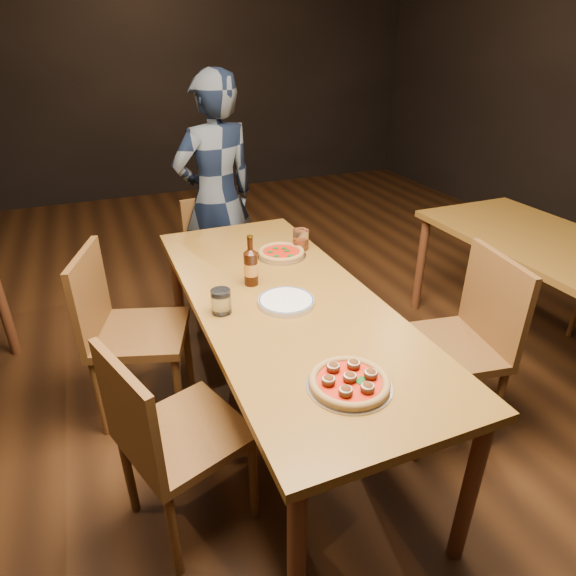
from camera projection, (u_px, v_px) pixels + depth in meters
name	position (u px, v px, depth m)	size (l,w,h in m)	color
ground	(284.00, 421.00, 2.55)	(9.00, 9.00, 0.00)	black
room_shell	(283.00, 21.00, 1.69)	(9.00, 9.00, 9.00)	black
table_main	(284.00, 310.00, 2.24)	(0.80, 2.00, 0.75)	brown
chair_main_nw	(185.00, 432.00, 1.85)	(0.43, 0.43, 0.91)	#5A3217
chair_main_sw	(140.00, 332.00, 2.43)	(0.45, 0.45, 0.96)	#5A3217
chair_main_e	(446.00, 346.00, 2.30)	(0.46, 0.46, 0.98)	#5A3217
chair_end	(222.00, 259.00, 3.35)	(0.41, 0.41, 0.87)	#5A3217
pizza_meatball	(350.00, 381.00, 1.63)	(0.29, 0.29, 0.05)	#B7B7BF
pizza_margherita	(281.00, 253.00, 2.61)	(0.27, 0.27, 0.04)	#B7B7BF
plate_stack	(286.00, 302.00, 2.14)	(0.25, 0.25, 0.02)	white
beer_bottle	(251.00, 268.00, 2.28)	(0.07, 0.07, 0.24)	black
water_glass	(221.00, 301.00, 2.05)	(0.09, 0.09, 0.11)	white
amber_glass	(301.00, 239.00, 2.68)	(0.09, 0.09, 0.11)	#923B10
diner	(217.00, 199.00, 3.29)	(0.60, 0.39, 1.65)	black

